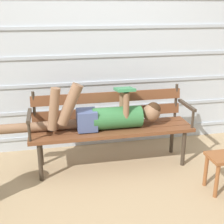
{
  "coord_description": "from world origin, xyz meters",
  "views": [
    {
      "loc": [
        -0.61,
        -2.74,
        1.65
      ],
      "look_at": [
        0.0,
        0.18,
        0.61
      ],
      "focal_mm": 49.07,
      "sensor_mm": 36.0,
      "label": 1
    }
  ],
  "objects": [
    {
      "name": "ground_plane",
      "position": [
        0.0,
        0.0,
        0.0
      ],
      "size": [
        12.0,
        12.0,
        0.0
      ],
      "primitive_type": "plane",
      "color": "tan"
    },
    {
      "name": "house_siding",
      "position": [
        0.0,
        0.78,
        1.27
      ],
      "size": [
        5.13,
        0.08,
        2.54
      ],
      "color": "#B2BCC6",
      "rests_on": "ground"
    },
    {
      "name": "park_bench",
      "position": [
        0.0,
        0.25,
        0.48
      ],
      "size": [
        1.71,
        0.43,
        0.82
      ],
      "color": "brown",
      "rests_on": "ground"
    },
    {
      "name": "reclining_person",
      "position": [
        -0.09,
        0.18,
        0.58
      ],
      "size": [
        1.68,
        0.25,
        0.53
      ],
      "color": "#33703D"
    }
  ]
}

